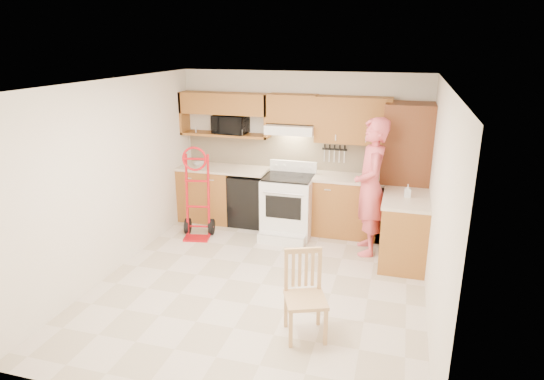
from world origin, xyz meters
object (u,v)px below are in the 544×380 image
at_px(microwave, 230,124).
at_px(hand_truck, 196,197).
at_px(person, 371,187).
at_px(dining_chair, 306,297).
at_px(range, 287,201).

relative_size(microwave, hand_truck, 0.42).
xyz_separation_m(microwave, person, (2.36, -0.74, -0.66)).
distance_m(hand_truck, dining_chair, 3.00).
relative_size(person, hand_truck, 1.51).
bearing_deg(range, person, -12.08).
xyz_separation_m(microwave, dining_chair, (1.92, -3.00, -1.18)).
height_order(person, dining_chair, person).
bearing_deg(range, dining_chair, -71.94).
relative_size(range, dining_chair, 1.23).
height_order(range, dining_chair, range).
bearing_deg(hand_truck, person, -6.88).
bearing_deg(range, microwave, 157.02).
bearing_deg(hand_truck, microwave, 64.55).
bearing_deg(hand_truck, dining_chair, -54.82).
height_order(hand_truck, dining_chair, hand_truck).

